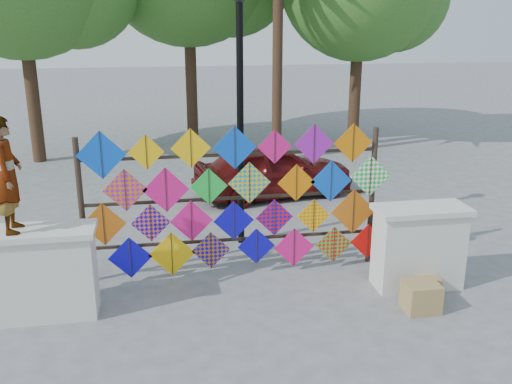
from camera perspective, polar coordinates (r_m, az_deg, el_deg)
ground at (r=8.70m, az=-1.54°, el=-10.07°), size 80.00×80.00×0.00m
parapet_left at (r=8.33m, az=-20.26°, el=-7.55°), size 1.40×0.65×1.28m
parapet_right at (r=9.00m, az=15.96°, el=-5.25°), size 1.40×0.65×1.28m
kite_rack at (r=8.90m, az=-1.88°, el=-0.94°), size 4.90×0.24×2.41m
vendor_woman at (r=7.95m, az=-23.62°, el=1.57°), size 0.40×0.58×1.52m
sedan at (r=13.01m, az=1.74°, el=2.22°), size 3.82×2.05×1.23m
lamppost at (r=9.84m, az=-1.61°, el=9.65°), size 0.28×0.28×4.46m
cardboard_box_near at (r=8.47m, az=16.17°, el=-10.03°), size 0.47×0.42×0.42m
cardboard_box_far at (r=8.93m, az=16.60°, el=-8.99°), size 0.36×0.33×0.30m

